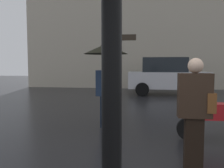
% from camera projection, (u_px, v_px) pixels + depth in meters
% --- Properties ---
extents(pedestrian_with_umbrella, '(1.07, 1.07, 2.04)m').
position_uv_depth(pedestrian_with_umbrella, '(106.00, 60.00, 5.82)').
color(pedestrian_with_umbrella, black).
rests_on(pedestrian_with_umbrella, ground).
extents(pedestrian_with_bag, '(0.50, 0.24, 1.63)m').
position_uv_depth(pedestrian_with_bag, '(195.00, 108.00, 3.43)').
color(pedestrian_with_bag, black).
rests_on(pedestrian_with_bag, ground).
extents(parked_scooter, '(1.45, 0.32, 1.23)m').
position_uv_depth(parked_scooter, '(211.00, 114.00, 4.82)').
color(parked_scooter, black).
rests_on(parked_scooter, ground).
extents(parked_car_left, '(4.03, 1.90, 1.92)m').
position_uv_depth(parked_car_left, '(167.00, 76.00, 12.46)').
color(parked_car_left, silver).
rests_on(parked_car_left, ground).
extents(street_signpost, '(1.08, 0.08, 2.62)m').
position_uv_depth(street_signpost, '(118.00, 63.00, 7.38)').
color(street_signpost, black).
rests_on(street_signpost, ground).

